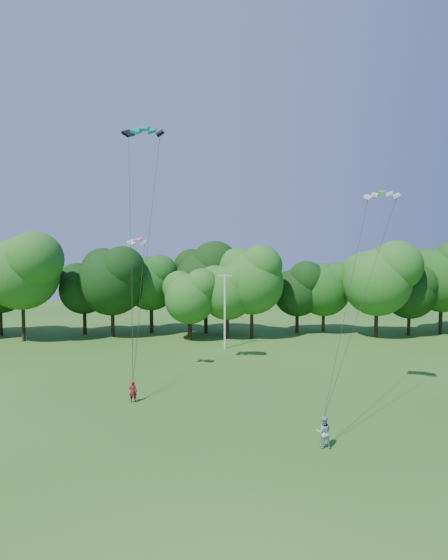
{
  "coord_description": "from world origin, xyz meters",
  "views": [
    {
      "loc": [
        0.58,
        -21.2,
        10.81
      ],
      "look_at": [
        1.78,
        13.0,
        8.76
      ],
      "focal_mm": 28.0,
      "sensor_mm": 36.0,
      "label": 1
    }
  ],
  "objects": [
    {
      "name": "ground",
      "position": [
        0.0,
        0.0,
        0.0
      ],
      "size": [
        160.0,
        160.0,
        0.0
      ],
      "primitive_type": "plane",
      "color": "#255B18",
      "rests_on": "ground"
    },
    {
      "name": "kite_green",
      "position": [
        12.71,
        9.19,
        15.12
      ],
      "size": [
        2.58,
        1.95,
        0.39
      ],
      "rotation": [
        0.0,
        0.0,
        -0.43
      ],
      "color": "green",
      "rests_on": "ground"
    },
    {
      "name": "utility_pole",
      "position": [
        2.4,
        28.1,
        4.38
      ],
      "size": [
        1.69,
        0.44,
        8.55
      ],
      "rotation": [
        0.0,
        0.0,
        -0.21
      ],
      "color": "silver",
      "rests_on": "ground"
    },
    {
      "name": "kite_flyer_right",
      "position": [
        6.97,
        2.35,
        0.89
      ],
      "size": [
        0.91,
        0.73,
        1.78
      ],
      "primitive_type": "imported",
      "rotation": [
        0.0,
        0.0,
        3.08
      ],
      "color": "#91B1C9",
      "rests_on": "ground"
    },
    {
      "name": "kite_flyer_left",
      "position": [
        -4.97,
        10.26,
        0.79
      ],
      "size": [
        0.58,
        0.39,
        1.58
      ],
      "primitive_type": "imported",
      "rotation": [
        0.0,
        0.0,
        3.16
      ],
      "color": "maroon",
      "rests_on": "ground"
    },
    {
      "name": "kite_teal",
      "position": [
        -4.59,
        14.73,
        20.89
      ],
      "size": [
        3.22,
        1.52,
        0.77
      ],
      "rotation": [
        0.0,
        0.0,
        -0.04
      ],
      "color": "#048981",
      "rests_on": "ground"
    },
    {
      "name": "tree_back_center",
      "position": [
        0.16,
        37.83,
        8.63
      ],
      "size": [
        9.5,
        9.5,
        13.81
      ],
      "color": "black",
      "rests_on": "ground"
    },
    {
      "name": "kite_pink",
      "position": [
        -5.4,
        16.13,
        12.01
      ],
      "size": [
        1.88,
        1.26,
        0.37
      ],
      "rotation": [
        0.0,
        0.0,
        -0.27
      ],
      "color": "#F94596",
      "rests_on": "ground"
    }
  ]
}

